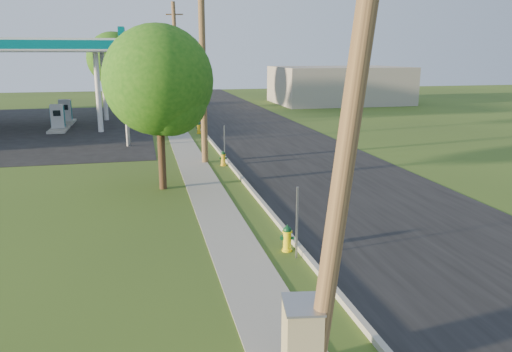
# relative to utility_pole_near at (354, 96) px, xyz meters

# --- Properties ---
(ground_plane) EXTENTS (140.00, 140.00, 0.00)m
(ground_plane) POSITION_rel_utility_pole_near_xyz_m (0.60, 1.00, -4.80)
(ground_plane) COLOR #344B1B
(ground_plane) RESTS_ON ground
(road) EXTENTS (8.00, 120.00, 0.02)m
(road) POSITION_rel_utility_pole_near_xyz_m (5.10, 11.00, -4.79)
(road) COLOR black
(road) RESTS_ON ground
(curb) EXTENTS (0.15, 120.00, 0.15)m
(curb) POSITION_rel_utility_pole_near_xyz_m (1.10, 11.00, -4.73)
(curb) COLOR #9B998E
(curb) RESTS_ON ground
(sidewalk) EXTENTS (1.50, 120.00, 0.03)m
(sidewalk) POSITION_rel_utility_pole_near_xyz_m (-0.65, 11.00, -4.79)
(sidewalk) COLOR gray
(sidewalk) RESTS_ON ground
(utility_pole_near) EXTENTS (1.40, 0.32, 9.48)m
(utility_pole_near) POSITION_rel_utility_pole_near_xyz_m (0.00, 0.00, 0.00)
(utility_pole_near) COLOR brown
(utility_pole_near) RESTS_ON ground
(utility_pole_mid) EXTENTS (1.40, 0.32, 9.80)m
(utility_pole_mid) POSITION_rel_utility_pole_near_xyz_m (-0.00, 18.00, 0.15)
(utility_pole_mid) COLOR brown
(utility_pole_mid) RESTS_ON ground
(utility_pole_far) EXTENTS (1.40, 0.32, 9.50)m
(utility_pole_far) POSITION_rel_utility_pole_near_xyz_m (-0.00, 36.00, 0.00)
(utility_pole_far) COLOR brown
(utility_pole_far) RESTS_ON ground
(sign_post_near) EXTENTS (0.05, 0.04, 2.00)m
(sign_post_near) POSITION_rel_utility_pole_near_xyz_m (0.85, 5.20, -3.80)
(sign_post_near) COLOR gray
(sign_post_near) RESTS_ON ground
(sign_post_mid) EXTENTS (0.05, 0.04, 2.00)m
(sign_post_mid) POSITION_rel_utility_pole_near_xyz_m (0.85, 17.00, -3.80)
(sign_post_mid) COLOR gray
(sign_post_mid) RESTS_ON ground
(sign_post_far) EXTENTS (0.05, 0.04, 2.00)m
(sign_post_far) POSITION_rel_utility_pole_near_xyz_m (0.85, 29.20, -3.80)
(sign_post_far) COLOR gray
(sign_post_far) RESTS_ON ground
(fuel_pump_ne) EXTENTS (1.20, 3.20, 1.90)m
(fuel_pump_ne) POSITION_rel_utility_pole_near_xyz_m (-8.90, 31.00, -4.08)
(fuel_pump_ne) COLOR #9B998E
(fuel_pump_ne) RESTS_ON ground
(fuel_pump_se) EXTENTS (1.20, 3.20, 1.90)m
(fuel_pump_se) POSITION_rel_utility_pole_near_xyz_m (-8.90, 35.00, -4.08)
(fuel_pump_se) COLOR #9B998E
(fuel_pump_se) RESTS_ON ground
(price_pylon) EXTENTS (0.34, 2.04, 6.85)m
(price_pylon) POSITION_rel_utility_pole_near_xyz_m (-3.90, 23.50, 0.63)
(price_pylon) COLOR gray
(price_pylon) RESTS_ON ground
(distant_building) EXTENTS (14.00, 10.00, 4.00)m
(distant_building) POSITION_rel_utility_pole_near_xyz_m (18.60, 46.00, -2.80)
(distant_building) COLOR gray
(distant_building) RESTS_ON ground
(tree_verge) EXTENTS (4.33, 4.33, 6.56)m
(tree_verge) POSITION_rel_utility_pole_near_xyz_m (-2.23, 13.22, -0.58)
(tree_verge) COLOR #332317
(tree_verge) RESTS_ON ground
(tree_lot) EXTENTS (4.89, 4.89, 7.40)m
(tree_lot) POSITION_rel_utility_pole_near_xyz_m (-5.21, 42.46, -0.04)
(tree_lot) COLOR #332317
(tree_lot) RESTS_ON ground
(hydrant_near) EXTENTS (0.40, 0.36, 0.77)m
(hydrant_near) POSITION_rel_utility_pole_near_xyz_m (0.74, 5.73, -4.42)
(hydrant_near) COLOR yellow
(hydrant_near) RESTS_ON ground
(hydrant_mid) EXTENTS (0.38, 0.34, 0.74)m
(hydrant_mid) POSITION_rel_utility_pole_near_xyz_m (0.78, 17.02, -4.44)
(hydrant_mid) COLOR gold
(hydrant_mid) RESTS_ON ground
(hydrant_far) EXTENTS (0.42, 0.37, 0.81)m
(hydrant_far) POSITION_rel_utility_pole_near_xyz_m (0.78, 27.45, -4.41)
(hydrant_far) COLOR gold
(hydrant_far) RESTS_ON ground
(utility_cabinet) EXTENTS (0.75, 0.91, 1.42)m
(utility_cabinet) POSITION_rel_utility_pole_near_xyz_m (-0.63, 0.23, -4.09)
(utility_cabinet) COLOR tan
(utility_cabinet) RESTS_ON ground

